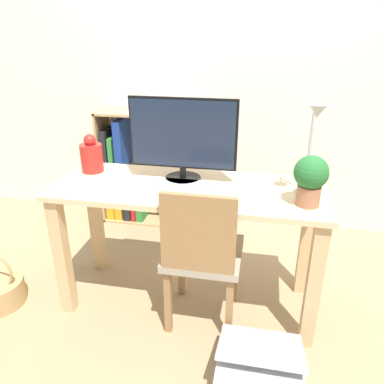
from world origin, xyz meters
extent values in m
plane|color=#997F5B|center=(0.00, 0.00, 0.00)|extent=(10.00, 10.00, 0.00)
cube|color=silver|center=(0.00, 1.14, 1.30)|extent=(8.00, 0.05, 2.60)
cube|color=#D8BC8C|center=(0.00, 0.00, 0.73)|extent=(1.45, 0.55, 0.03)
cube|color=tan|center=(-0.67, -0.22, 0.36)|extent=(0.07, 0.07, 0.71)
cube|color=tan|center=(0.67, -0.22, 0.36)|extent=(0.07, 0.07, 0.71)
cube|color=tan|center=(-0.67, 0.22, 0.36)|extent=(0.07, 0.07, 0.71)
cube|color=tan|center=(0.67, 0.22, 0.36)|extent=(0.07, 0.07, 0.71)
cylinder|color=black|center=(-0.05, 0.09, 0.75)|extent=(0.20, 0.20, 0.02)
cylinder|color=black|center=(-0.05, 0.09, 0.79)|extent=(0.04, 0.04, 0.07)
cube|color=black|center=(-0.05, 0.10, 1.01)|extent=(0.58, 0.02, 0.38)
cube|color=#192338|center=(-0.05, 0.09, 1.01)|extent=(0.56, 0.03, 0.36)
cube|color=#B2B2B7|center=(-0.09, 0.01, 0.75)|extent=(0.42, 0.12, 0.02)
cylinder|color=#B2231E|center=(-0.60, 0.12, 0.83)|extent=(0.13, 0.13, 0.16)
sphere|color=#B2231E|center=(-0.60, 0.12, 0.93)|extent=(0.07, 0.07, 0.07)
cylinder|color=#B7B7BC|center=(0.60, 0.04, 0.75)|extent=(0.10, 0.10, 0.02)
cylinder|color=#B7B7BC|center=(0.60, 0.04, 0.98)|extent=(0.02, 0.02, 0.44)
cylinder|color=#B7B7BC|center=(0.60, -0.01, 1.20)|extent=(0.01, 0.10, 0.01)
cone|color=#B7B7BC|center=(0.60, -0.06, 1.18)|extent=(0.08, 0.08, 0.06)
cylinder|color=#9E6647|center=(0.60, -0.11, 0.79)|extent=(0.11, 0.11, 0.10)
sphere|color=#23662D|center=(0.60, -0.11, 0.91)|extent=(0.16, 0.16, 0.16)
cube|color=#9E937F|center=(0.11, -0.11, 0.42)|extent=(0.40, 0.40, 0.04)
cube|color=olive|center=(0.11, -0.30, 0.64)|extent=(0.36, 0.03, 0.40)
cube|color=olive|center=(-0.05, -0.28, 0.20)|extent=(0.04, 0.04, 0.40)
cube|color=olive|center=(0.27, -0.28, 0.20)|extent=(0.04, 0.04, 0.40)
cube|color=olive|center=(-0.05, 0.05, 0.20)|extent=(0.04, 0.04, 0.40)
cube|color=olive|center=(0.27, 0.05, 0.20)|extent=(0.04, 0.04, 0.40)
cube|color=tan|center=(-0.91, 0.96, 0.46)|extent=(0.02, 0.28, 0.93)
cube|color=tan|center=(-0.08, 0.96, 0.46)|extent=(0.02, 0.28, 0.93)
cube|color=tan|center=(-0.50, 0.96, 0.01)|extent=(0.85, 0.28, 0.02)
cube|color=tan|center=(-0.50, 0.96, 0.92)|extent=(0.85, 0.28, 0.02)
cube|color=tan|center=(-0.50, 0.96, 0.46)|extent=(0.81, 0.28, 0.02)
cube|color=orange|center=(-0.86, 0.96, 0.14)|extent=(0.07, 0.24, 0.25)
cube|color=orange|center=(-0.79, 0.96, 0.15)|extent=(0.06, 0.24, 0.27)
cube|color=black|center=(-0.71, 0.96, 0.15)|extent=(0.06, 0.24, 0.27)
cube|color=red|center=(-0.65, 0.96, 0.20)|extent=(0.04, 0.24, 0.37)
cube|color=#2D7F38|center=(-0.60, 0.96, 0.16)|extent=(0.06, 0.24, 0.28)
cube|color=black|center=(-0.87, 0.96, 0.63)|extent=(0.05, 0.24, 0.31)
cube|color=#2D7F38|center=(-0.81, 0.96, 0.60)|extent=(0.04, 0.24, 0.25)
cube|color=navy|center=(-0.75, 0.96, 0.67)|extent=(0.06, 0.24, 0.39)
cube|color=#B2B2B7|center=(0.44, -0.55, 0.09)|extent=(0.37, 0.34, 0.18)
cube|color=#B2B2B7|center=(0.44, -0.49, 0.19)|extent=(0.38, 0.33, 0.13)
camera|label=1|loc=(0.38, -1.80, 1.52)|focal=35.00mm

